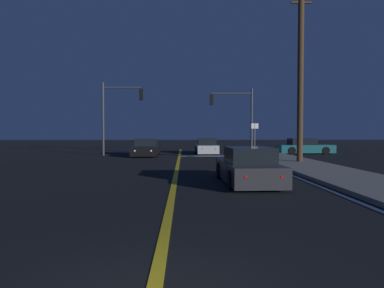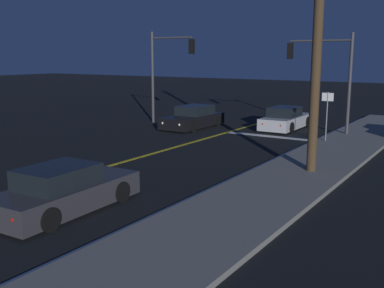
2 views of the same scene
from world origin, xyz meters
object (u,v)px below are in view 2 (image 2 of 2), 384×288
(car_side_waiting_black, at_px, (193,118))
(car_far_approaching_silver, at_px, (286,119))
(traffic_signal_near_right, at_px, (326,68))
(street_sign_corner, at_px, (327,109))
(utility_pole_right, at_px, (318,21))
(car_mid_block_charcoal, at_px, (64,191))
(traffic_signal_far_left, at_px, (166,64))

(car_side_waiting_black, relative_size, car_far_approaching_silver, 1.02)
(traffic_signal_near_right, distance_m, street_sign_corner, 3.56)
(traffic_signal_near_right, bearing_deg, utility_pole_right, 104.81)
(car_mid_block_charcoal, distance_m, traffic_signal_near_right, 17.34)
(car_side_waiting_black, relative_size, traffic_signal_near_right, 0.84)
(traffic_signal_near_right, bearing_deg, car_far_approaching_silver, -14.87)
(car_mid_block_charcoal, distance_m, utility_pole_right, 10.29)
(traffic_signal_near_right, bearing_deg, street_sign_corner, 109.84)
(traffic_signal_near_right, height_order, utility_pole_right, utility_pole_right)
(car_side_waiting_black, height_order, traffic_signal_near_right, traffic_signal_near_right)
(car_mid_block_charcoal, relative_size, car_far_approaching_silver, 1.01)
(car_mid_block_charcoal, distance_m, traffic_signal_far_left, 17.63)
(car_far_approaching_silver, height_order, utility_pole_right, utility_pole_right)
(car_side_waiting_black, relative_size, street_sign_corner, 1.79)
(utility_pole_right, bearing_deg, street_sign_corner, 102.50)
(car_side_waiting_black, xyz_separation_m, car_mid_block_charcoal, (5.32, -14.99, -0.00))
(car_side_waiting_black, relative_size, car_mid_block_charcoal, 1.01)
(traffic_signal_near_right, relative_size, traffic_signal_far_left, 0.95)
(traffic_signal_near_right, distance_m, utility_pole_right, 9.61)
(traffic_signal_far_left, distance_m, utility_pole_right, 14.51)
(car_side_waiting_black, height_order, traffic_signal_far_left, traffic_signal_far_left)
(car_side_waiting_black, xyz_separation_m, street_sign_corner, (8.41, -0.86, 1.15))
(utility_pole_right, bearing_deg, traffic_signal_far_left, 147.62)
(traffic_signal_near_right, xyz_separation_m, utility_pole_right, (2.41, -9.12, 1.85))
(car_far_approaching_silver, distance_m, utility_pole_right, 12.00)
(car_far_approaching_silver, relative_size, traffic_signal_far_left, 0.78)
(car_far_approaching_silver, distance_m, traffic_signal_far_left, 8.24)
(car_mid_block_charcoal, relative_size, traffic_signal_near_right, 0.83)
(car_side_waiting_black, xyz_separation_m, utility_pole_right, (9.81, -7.18, 4.95))
(car_mid_block_charcoal, bearing_deg, utility_pole_right, 58.11)
(traffic_signal_far_left, bearing_deg, street_sign_corner, -7.41)
(car_far_approaching_silver, relative_size, traffic_signal_near_right, 0.82)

